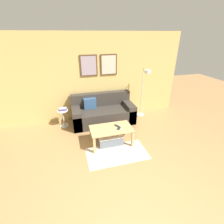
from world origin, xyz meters
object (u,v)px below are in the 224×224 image
at_px(cell_phone, 119,128).
at_px(floor_lamp, 144,88).
at_px(couch, 103,113).
at_px(book_stack, 63,109).
at_px(side_table, 63,117).
at_px(coffee_table, 111,131).
at_px(remote_control, 117,126).
at_px(storage_bin, 110,139).

bearing_deg(cell_phone, floor_lamp, 78.92).
relative_size(couch, book_stack, 8.47).
relative_size(floor_lamp, side_table, 3.07).
bearing_deg(book_stack, couch, -3.15).
relative_size(side_table, cell_phone, 3.61).
relative_size(coffee_table, book_stack, 4.64).
bearing_deg(cell_phone, coffee_table, -164.11).
distance_m(book_stack, remote_control, 1.72).
xyz_separation_m(coffee_table, remote_control, (0.16, 0.06, 0.09)).
bearing_deg(remote_control, storage_bin, 162.56).
distance_m(couch, floor_lamp, 1.47).
distance_m(remote_control, cell_phone, 0.11).
bearing_deg(couch, remote_control, -84.09).
relative_size(storage_bin, side_table, 1.19).
xyz_separation_m(couch, floor_lamp, (1.31, -0.02, 0.67)).
bearing_deg(storage_bin, book_stack, 131.86).
bearing_deg(coffee_table, couch, 87.73).
distance_m(couch, storage_bin, 1.15).
height_order(coffee_table, remote_control, remote_control).
bearing_deg(couch, storage_bin, -93.80).
xyz_separation_m(coffee_table, book_stack, (-1.11, 1.21, 0.18)).
bearing_deg(coffee_table, side_table, 133.32).
distance_m(couch, book_stack, 1.18).
height_order(couch, cell_phone, couch).
xyz_separation_m(side_table, cell_phone, (1.29, -1.25, 0.14)).
bearing_deg(cell_phone, couch, 129.76).
bearing_deg(floor_lamp, couch, 179.17).
relative_size(coffee_table, floor_lamp, 0.65).
relative_size(storage_bin, cell_phone, 4.30).
height_order(couch, storage_bin, couch).
xyz_separation_m(floor_lamp, remote_control, (-1.19, -1.07, -0.52)).
height_order(storage_bin, book_stack, book_stack).
distance_m(side_table, cell_phone, 1.80).
height_order(side_table, cell_phone, side_table).
xyz_separation_m(floor_lamp, book_stack, (-2.46, 0.08, -0.43)).
distance_m(storage_bin, floor_lamp, 1.97).
bearing_deg(floor_lamp, book_stack, 178.08).
distance_m(coffee_table, storage_bin, 0.23).
bearing_deg(cell_phone, storage_bin, -164.69).
height_order(coffee_table, cell_phone, cell_phone).
distance_m(couch, remote_control, 1.11).
xyz_separation_m(book_stack, remote_control, (1.26, -1.16, -0.10)).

